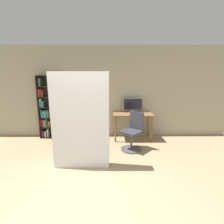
# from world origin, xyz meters

# --- Properties ---
(ground_plane) EXTENTS (16.00, 16.00, 0.00)m
(ground_plane) POSITION_xyz_m (0.00, 0.00, 0.00)
(ground_plane) COLOR #9E8966
(wall_back) EXTENTS (8.00, 0.06, 2.70)m
(wall_back) POSITION_xyz_m (0.00, 3.28, 1.35)
(wall_back) COLOR tan
(wall_back) RESTS_ON ground
(desk) EXTENTS (1.14, 0.60, 0.77)m
(desk) POSITION_xyz_m (1.07, 2.95, 0.65)
(desk) COLOR brown
(desk) RESTS_ON ground
(monitor) EXTENTS (0.56, 0.21, 0.42)m
(monitor) POSITION_xyz_m (1.09, 3.13, 0.99)
(monitor) COLOR #B7B7BC
(monitor) RESTS_ON desk
(office_chair) EXTENTS (0.62, 0.62, 0.95)m
(office_chair) POSITION_xyz_m (0.98, 2.19, 0.39)
(office_chair) COLOR #4C4C51
(office_chair) RESTS_ON ground
(bookshelf) EXTENTS (0.67, 0.25, 1.85)m
(bookshelf) POSITION_xyz_m (-1.42, 3.16, 0.87)
(bookshelf) COLOR #2D2319
(bookshelf) RESTS_ON ground
(mattress_near) EXTENTS (1.12, 0.25, 1.91)m
(mattress_near) POSITION_xyz_m (-0.16, 1.35, 0.96)
(mattress_near) COLOR silver
(mattress_near) RESTS_ON ground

